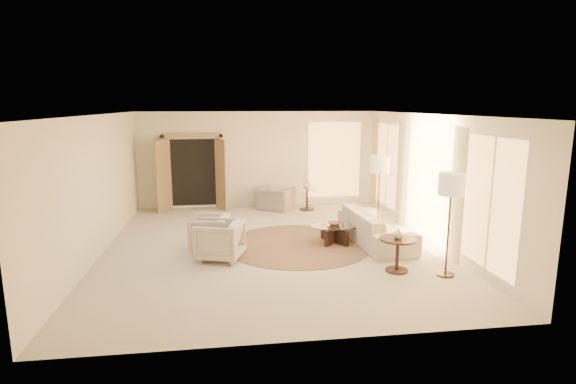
{
  "coord_description": "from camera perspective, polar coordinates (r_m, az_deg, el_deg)",
  "views": [
    {
      "loc": [
        -0.91,
        -9.24,
        3.01
      ],
      "look_at": [
        0.4,
        0.4,
        1.1
      ],
      "focal_mm": 28.0,
      "sensor_mm": 36.0,
      "label": 1
    }
  ],
  "objects": [
    {
      "name": "armchair_left",
      "position": [
        9.61,
        -9.91,
        -4.86
      ],
      "size": [
        0.84,
        0.88,
        0.79
      ],
      "primitive_type": "imported",
      "rotation": [
        0.0,
        0.0,
        -1.74
      ],
      "color": "beige",
      "rests_on": "room"
    },
    {
      "name": "accent_chair",
      "position": [
        12.97,
        -1.7,
        -0.38
      ],
      "size": [
        1.17,
        1.05,
        0.86
      ],
      "primitive_type": "imported",
      "rotation": [
        0.0,
        0.0,
        2.61
      ],
      "color": "gray",
      "rests_on": "room"
    },
    {
      "name": "room",
      "position": [
        9.42,
        -2.08,
        1.25
      ],
      "size": [
        7.04,
        8.04,
        2.83
      ],
      "color": "beige",
      "rests_on": "ground"
    },
    {
      "name": "bowl",
      "position": [
        9.9,
        5.94,
        -4.02
      ],
      "size": [
        0.35,
        0.35,
        0.08
      ],
      "primitive_type": "imported",
      "rotation": [
        0.0,
        0.0,
        -0.15
      ],
      "color": "brown",
      "rests_on": "coffee_table"
    },
    {
      "name": "side_vase",
      "position": [
        12.87,
        2.45,
        1.04
      ],
      "size": [
        0.29,
        0.29,
        0.25
      ],
      "primitive_type": "imported",
      "rotation": [
        0.0,
        0.0,
        -0.27
      ],
      "color": "silver",
      "rests_on": "side_table"
    },
    {
      "name": "coffee_table",
      "position": [
        9.95,
        5.92,
        -5.06
      ],
      "size": [
        1.17,
        1.17,
        0.4
      ],
      "rotation": [
        0.0,
        0.0,
        -0.08
      ],
      "color": "black",
      "rests_on": "room"
    },
    {
      "name": "sofa",
      "position": [
        10.07,
        11.05,
        -4.38
      ],
      "size": [
        1.11,
        2.5,
        0.72
      ],
      "primitive_type": "imported",
      "rotation": [
        0.0,
        0.0,
        1.63
      ],
      "color": "beige",
      "rests_on": "room"
    },
    {
      "name": "armchair_right",
      "position": [
        8.94,
        -8.67,
        -5.83
      ],
      "size": [
        0.98,
        1.02,
        0.85
      ],
      "primitive_type": "imported",
      "rotation": [
        0.0,
        0.0,
        -1.87
      ],
      "color": "beige",
      "rests_on": "room"
    },
    {
      "name": "french_doors",
      "position": [
        13.24,
        -11.96,
        2.42
      ],
      "size": [
        1.95,
        0.66,
        2.16
      ],
      "color": "tan",
      "rests_on": "room"
    },
    {
      "name": "end_table",
      "position": [
        8.46,
        13.74,
        -7.01
      ],
      "size": [
        0.66,
        0.66,
        0.62
      ],
      "rotation": [
        0.0,
        0.0,
        -0.35
      ],
      "color": "black",
      "rests_on": "room"
    },
    {
      "name": "curtains_right",
      "position": [
        11.24,
        14.92,
        1.98
      ],
      "size": [
        0.06,
        5.2,
        2.6
      ],
      "primitive_type": null,
      "color": "#C5B885",
      "rests_on": "room"
    },
    {
      "name": "end_vase",
      "position": [
        8.37,
        13.83,
        -5.15
      ],
      "size": [
        0.23,
        0.23,
        0.19
      ],
      "primitive_type": "imported",
      "rotation": [
        0.0,
        0.0,
        -0.34
      ],
      "color": "silver",
      "rests_on": "end_table"
    },
    {
      "name": "floor_lamp_far",
      "position": [
        8.22,
        20.02,
        0.35
      ],
      "size": [
        0.45,
        0.45,
        1.85
      ],
      "rotation": [
        0.0,
        0.0,
        0.35
      ],
      "color": "#2E221B",
      "rests_on": "room"
    },
    {
      "name": "side_table",
      "position": [
        12.94,
        2.44,
        -0.59
      ],
      "size": [
        0.55,
        0.55,
        0.65
      ],
      "rotation": [
        0.0,
        0.0,
        0.13
      ],
      "color": "#2E221B",
      "rests_on": "room"
    },
    {
      "name": "area_rug",
      "position": [
        9.84,
        1.25,
        -6.66
      ],
      "size": [
        3.88,
        3.88,
        0.01
      ],
      "primitive_type": "cylinder",
      "rotation": [
        0.0,
        0.0,
        0.26
      ],
      "color": "#462E20",
      "rests_on": "room"
    },
    {
      "name": "floor_lamp_near",
      "position": [
        10.57,
        11.58,
        2.97
      ],
      "size": [
        0.44,
        0.44,
        1.83
      ],
      "rotation": [
        0.0,
        0.0,
        -0.19
      ],
      "color": "#2E221B",
      "rests_on": "room"
    },
    {
      "name": "windows_right",
      "position": [
        10.44,
        17.07,
        1.47
      ],
      "size": [
        0.1,
        6.4,
        2.4
      ],
      "primitive_type": null,
      "color": "#FFB966",
      "rests_on": "room"
    },
    {
      "name": "window_back_corner",
      "position": [
        13.67,
        5.9,
        4.08
      ],
      "size": [
        1.7,
        0.1,
        2.4
      ],
      "primitive_type": null,
      "color": "#FFB966",
      "rests_on": "room"
    }
  ]
}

